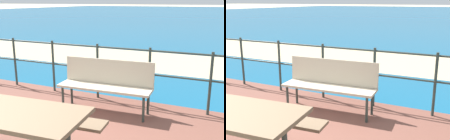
{
  "view_description": "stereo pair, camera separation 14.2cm",
  "coord_description": "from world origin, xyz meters",
  "views": [
    {
      "loc": [
        2.2,
        -1.89,
        1.84
      ],
      "look_at": [
        0.07,
        2.93,
        0.48
      ],
      "focal_mm": 43.52,
      "sensor_mm": 36.0,
      "label": 1
    },
    {
      "loc": [
        2.33,
        -1.83,
        1.84
      ],
      "look_at": [
        0.07,
        2.93,
        0.48
      ],
      "focal_mm": 43.52,
      "sensor_mm": 36.0,
      "label": 2
    }
  ],
  "objects": [
    {
      "name": "sea_water",
      "position": [
        0.0,
        40.0,
        0.01
      ],
      "size": [
        90.0,
        90.0,
        0.01
      ],
      "primitive_type": "cube",
      "color": "#145B84",
      "rests_on": "ground"
    },
    {
      "name": "beach_strip",
      "position": [
        0.0,
        6.19,
        0.01
      ],
      "size": [
        54.01,
        2.97,
        0.01
      ],
      "primitive_type": "cube",
      "rotation": [
        0.0,
        0.0,
        0.0
      ],
      "color": "tan",
      "rests_on": "ground"
    },
    {
      "name": "park_bench",
      "position": [
        0.4,
        1.94,
        0.57
      ],
      "size": [
        1.55,
        0.5,
        0.85
      ],
      "rotation": [
        0.0,
        0.0,
        0.06
      ],
      "color": "#BCAD93",
      "rests_on": "patio_paving"
    },
    {
      "name": "railing_fence",
      "position": [
        0.0,
        2.43,
        0.69
      ],
      "size": [
        5.94,
        0.04,
        1.02
      ],
      "color": "#2D3833",
      "rests_on": "patio_paving"
    }
  ]
}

